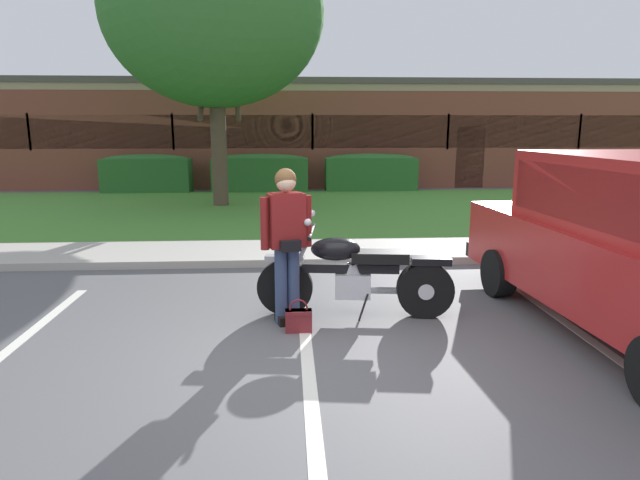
# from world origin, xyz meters

# --- Properties ---
(ground_plane) EXTENTS (140.00, 140.00, 0.00)m
(ground_plane) POSITION_xyz_m (0.00, 0.00, 0.00)
(ground_plane) COLOR #565659
(curb_strip) EXTENTS (60.00, 0.20, 0.12)m
(curb_strip) POSITION_xyz_m (0.00, 3.55, 0.06)
(curb_strip) COLOR #ADA89E
(curb_strip) RESTS_ON ground
(concrete_walk) EXTENTS (60.00, 1.50, 0.08)m
(concrete_walk) POSITION_xyz_m (0.00, 4.40, 0.04)
(concrete_walk) COLOR #ADA89E
(concrete_walk) RESTS_ON ground
(grass_lawn) EXTENTS (60.00, 7.78, 0.06)m
(grass_lawn) POSITION_xyz_m (0.00, 9.03, 0.03)
(grass_lawn) COLOR #478433
(grass_lawn) RESTS_ON ground
(stall_stripe_1) EXTENTS (0.14, 4.40, 0.01)m
(stall_stripe_1) POSITION_xyz_m (-0.04, 0.20, 0.00)
(stall_stripe_1) COLOR silver
(stall_stripe_1) RESTS_ON ground
(stall_stripe_2) EXTENTS (0.14, 4.40, 0.01)m
(stall_stripe_2) POSITION_xyz_m (2.86, 0.20, 0.00)
(stall_stripe_2) COLOR silver
(stall_stripe_2) RESTS_ON ground
(motorcycle) EXTENTS (2.24, 0.82, 1.26)m
(motorcycle) POSITION_xyz_m (0.62, 1.23, 0.49)
(motorcycle) COLOR black
(motorcycle) RESTS_ON ground
(rider_person) EXTENTS (0.55, 0.36, 1.70)m
(rider_person) POSITION_xyz_m (-0.23, 1.05, 0.99)
(rider_person) COLOR black
(rider_person) RESTS_ON ground
(handbag) EXTENTS (0.28, 0.13, 0.36)m
(handbag) POSITION_xyz_m (-0.11, 0.76, 0.14)
(handbag) COLOR maroon
(handbag) RESTS_ON ground
(shade_tree) EXTENTS (5.51, 5.51, 7.26)m
(shade_tree) POSITION_xyz_m (-1.99, 9.85, 4.90)
(shade_tree) COLOR #4C3D2D
(shade_tree) RESTS_ON ground
(hedge_left) EXTENTS (2.76, 0.90, 1.24)m
(hedge_left) POSITION_xyz_m (-4.70, 13.09, 0.65)
(hedge_left) COLOR #286028
(hedge_left) RESTS_ON ground
(hedge_center_left) EXTENTS (3.07, 0.90, 1.24)m
(hedge_center_left) POSITION_xyz_m (-1.09, 13.09, 0.65)
(hedge_center_left) COLOR #286028
(hedge_center_left) RESTS_ON ground
(hedge_center_right) EXTENTS (2.97, 0.90, 1.24)m
(hedge_center_right) POSITION_xyz_m (2.52, 13.09, 0.65)
(hedge_center_right) COLOR #286028
(hedge_center_right) RESTS_ON ground
(brick_building) EXTENTS (27.59, 11.20, 3.71)m
(brick_building) POSITION_xyz_m (0.65, 19.50, 1.86)
(brick_building) COLOR brown
(brick_building) RESTS_ON ground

